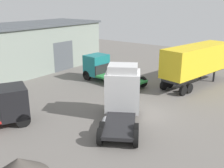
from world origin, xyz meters
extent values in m
plane|color=slate|center=(0.00, 0.00, 0.00)|extent=(60.00, 60.00, 0.00)
cube|color=gray|center=(0.00, 17.75, 2.76)|extent=(25.07, 7.50, 5.51)
cube|color=#474C51|center=(0.00, 17.75, 5.64)|extent=(25.57, 8.00, 0.25)
cube|color=#4C5156|center=(5.52, 14.03, 1.80)|extent=(3.20, 0.08, 3.60)
cube|color=silver|center=(-1.48, 0.29, 2.00)|extent=(3.34, 3.37, 2.94)
cube|color=silver|center=(-1.65, 0.19, 3.75)|extent=(2.51, 2.66, 0.60)
cube|color=black|center=(-0.47, 0.88, 2.59)|extent=(1.13, 1.85, 1.06)
cube|color=#232326|center=(-4.12, -1.26, 0.65)|extent=(4.23, 3.62, 0.24)
cylinder|color=#B2B2B7|center=(-4.11, -0.10, 0.48)|extent=(1.23, 1.04, 0.56)
cylinder|color=black|center=(-1.52, 1.54, 0.53)|extent=(1.07, 0.80, 1.06)
cylinder|color=black|center=(-0.40, -0.35, 0.53)|extent=(1.07, 0.80, 1.06)
cylinder|color=black|center=(-5.08, -0.55, 0.53)|extent=(1.07, 0.80, 1.06)
cylinder|color=black|center=(-3.97, -2.45, 0.53)|extent=(1.07, 0.80, 1.06)
cylinder|color=black|center=(-5.86, -1.01, 0.53)|extent=(1.07, 0.80, 1.06)
cylinder|color=black|center=(-4.74, -2.90, 0.53)|extent=(1.07, 0.80, 1.06)
cube|color=yellow|center=(9.49, -1.45, 2.73)|extent=(9.60, 4.36, 2.77)
cube|color=#232326|center=(9.49, -1.45, 1.23)|extent=(9.45, 3.63, 0.24)
cube|color=#232326|center=(12.05, -1.17, 0.56)|extent=(0.19, 0.19, 1.11)
cube|color=#232326|center=(11.72, -2.74, 0.56)|extent=(0.19, 0.19, 1.11)
cylinder|color=black|center=(6.94, 0.21, 0.48)|extent=(0.99, 0.49, 0.95)
cylinder|color=black|center=(6.48, -1.94, 0.48)|extent=(0.99, 0.49, 0.95)
cylinder|color=black|center=(5.96, 0.42, 0.48)|extent=(0.99, 0.49, 0.95)
cylinder|color=black|center=(5.50, -1.73, 0.48)|extent=(0.99, 0.49, 0.95)
cube|color=#197075|center=(4.94, 8.20, 1.65)|extent=(2.57, 2.12, 2.20)
cube|color=black|center=(5.02, 9.11, 2.04)|extent=(2.01, 0.27, 0.88)
cube|color=#28843D|center=(4.60, 4.67, 0.73)|extent=(2.88, 5.39, 0.20)
cube|color=#232326|center=(4.84, 7.17, 1.28)|extent=(2.40, 0.35, 1.10)
cylinder|color=black|center=(3.93, 8.75, 0.55)|extent=(0.40, 1.11, 1.09)
cylinder|color=black|center=(6.03, 8.55, 0.55)|extent=(0.40, 1.11, 1.09)
cylinder|color=black|center=(3.46, 3.79, 0.55)|extent=(0.40, 1.11, 1.09)
cylinder|color=black|center=(5.55, 3.59, 0.55)|extent=(0.40, 1.11, 1.09)
cylinder|color=black|center=(3.37, 2.79, 0.55)|extent=(0.40, 1.11, 1.09)
cylinder|color=black|center=(5.46, 2.59, 0.55)|extent=(0.40, 1.11, 1.09)
cube|color=black|center=(-7.13, 5.92, 1.60)|extent=(2.78, 3.00, 2.20)
cube|color=black|center=(-6.30, 5.50, 1.99)|extent=(0.98, 1.83, 0.88)
cylinder|color=black|center=(-6.25, 6.65, 0.50)|extent=(1.02, 0.72, 0.99)
cylinder|color=black|center=(-7.20, 4.78, 0.50)|extent=(1.02, 0.72, 0.99)
cone|color=#423D38|center=(-10.76, 0.12, 0.59)|extent=(3.05, 3.05, 1.18)
camera|label=1|loc=(-16.87, -10.06, 8.45)|focal=42.00mm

